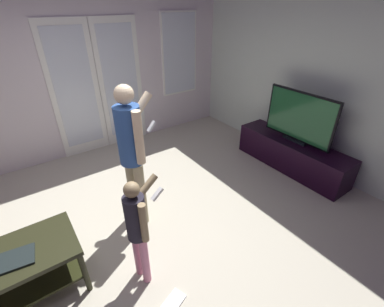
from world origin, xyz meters
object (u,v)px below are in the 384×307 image
Objects in this scene: coffee_table at (11,270)px; tv_stand at (292,154)px; person_child at (138,225)px; laptop_closed at (13,260)px; person_adult at (132,147)px; flat_screen_tv at (299,118)px.

coffee_table is 0.60× the size of tv_stand.
coffee_table is at bearing 179.41° from tv_stand.
laptop_closed is at bearing 158.52° from person_child.
coffee_table is 3.47× the size of laptop_closed.
person_adult is 1.37m from laptop_closed.
person_adult reaches higher than laptop_closed.
person_adult is (-2.40, 0.36, 0.74)m from tv_stand.
flat_screen_tv is (3.69, -0.03, 0.47)m from coffee_table.
person_adult is at bearing 171.61° from flat_screen_tv.
coffee_table is 3.69m from tv_stand.
person_adult is 0.86m from person_child.
coffee_table is at bearing -166.10° from person_adult.
person_child reaches higher than tv_stand.
person_adult is at bearing 66.52° from person_child.
person_adult is at bearing 171.53° from tv_stand.
coffee_table is 1.00× the size of flat_screen_tv.
coffee_table is at bearing 140.91° from laptop_closed.
tv_stand is 1.59× the size of person_child.
tv_stand is (3.69, -0.04, -0.14)m from coffee_table.
person_adult is at bearing 25.02° from laptop_closed.
person_adult is (1.29, 0.32, 0.60)m from coffee_table.
person_child reaches higher than laptop_closed.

